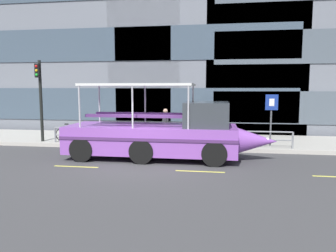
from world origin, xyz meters
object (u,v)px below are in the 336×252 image
object	(u,v)px
parking_sign	(271,111)
duck_tour_boat	(163,134)
pedestrian_near_bow	(223,124)
pedestrian_mid_left	(166,122)
leaned_bicycle	(71,134)
traffic_light_pole	(40,93)

from	to	relation	value
parking_sign	duck_tour_boat	world-z (taller)	duck_tour_boat
parking_sign	duck_tour_boat	distance (m)	5.72
pedestrian_near_bow	pedestrian_mid_left	bearing A→B (deg)	-172.64
parking_sign	leaned_bicycle	size ratio (longest dim) A/B	1.46
leaned_bicycle	pedestrian_near_bow	bearing A→B (deg)	6.02
traffic_light_pole	pedestrian_mid_left	size ratio (longest dim) A/B	2.42
parking_sign	duck_tour_boat	bearing A→B (deg)	-150.24
parking_sign	pedestrian_mid_left	bearing A→B (deg)	176.90
leaned_bicycle	pedestrian_mid_left	bearing A→B (deg)	5.22
traffic_light_pole	leaned_bicycle	distance (m)	2.71
traffic_light_pole	parking_sign	world-z (taller)	traffic_light_pole
duck_tour_boat	pedestrian_near_bow	xyz separation A→B (m)	(2.61, 3.49, 0.09)
duck_tour_boat	pedestrian_mid_left	size ratio (longest dim) A/B	5.08
pedestrian_near_bow	pedestrian_mid_left	xyz separation A→B (m)	(-3.02, -0.39, 0.10)
duck_tour_boat	pedestrian_near_bow	size ratio (longest dim) A/B	5.60
parking_sign	pedestrian_near_bow	bearing A→B (deg)	163.56
parking_sign	leaned_bicycle	distance (m)	10.52
pedestrian_near_bow	traffic_light_pole	bearing A→B (deg)	-173.42
duck_tour_boat	pedestrian_mid_left	distance (m)	3.13
duck_tour_boat	traffic_light_pole	bearing A→B (deg)	161.39
traffic_light_pole	pedestrian_mid_left	distance (m)	6.85
parking_sign	pedestrian_mid_left	xyz separation A→B (m)	(-5.32, 0.29, -0.65)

